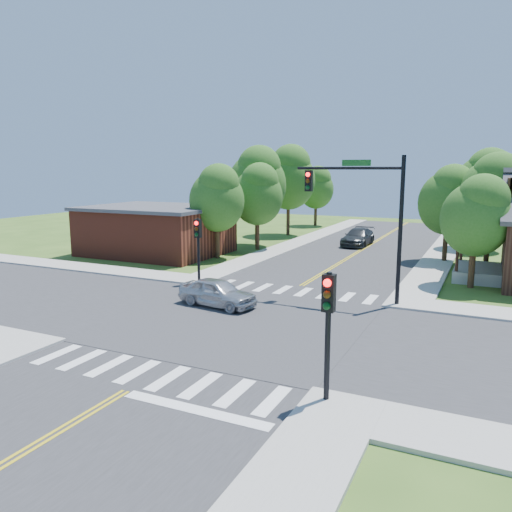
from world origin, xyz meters
The scene contains 25 objects.
ground centered at (0.00, 0.00, 0.00)m, with size 100.00×100.00×0.00m, color #34561B.
road_ns centered at (0.00, 0.00, 0.02)m, with size 10.00×90.00×0.04m, color #2D2D30.
road_ew centered at (0.00, 0.00, 0.03)m, with size 90.00×10.00×0.04m, color #2D2D30.
intersection_patch centered at (0.00, 0.00, 0.00)m, with size 10.20×10.20×0.06m, color #2D2D30.
sidewalk_nw centered at (-15.82, 15.82, 0.07)m, with size 40.00×40.00×0.14m.
crosswalk_north centered at (0.00, 6.20, 0.05)m, with size 8.85×2.00×0.01m.
crosswalk_south centered at (0.00, -6.20, 0.05)m, with size 8.85×2.00×0.01m.
centerline centered at (0.00, 0.00, 0.05)m, with size 0.30×90.00×0.01m.
stop_bar centered at (2.50, -7.60, 0.00)m, with size 4.60×0.45×0.09m, color white.
signal_mast_ne centered at (3.91, 5.59, 4.85)m, with size 5.30×0.42×7.20m.
signal_pole_se centered at (5.60, -5.62, 2.66)m, with size 0.34×0.42×3.80m.
signal_pole_nw centered at (-5.60, 5.58, 2.66)m, with size 0.34×0.42×3.80m.
building_nw centered at (-14.20, 13.20, 1.88)m, with size 10.40×8.40×3.73m.
tree_e_a centered at (8.72, 11.31, 4.15)m, with size 3.73×3.54×6.33m.
tree_e_b centered at (9.37, 18.10, 5.03)m, with size 4.52×4.29×7.68m.
tree_e_c centered at (8.77, 26.14, 5.41)m, with size 4.86×4.62×8.26m.
tree_e_d centered at (9.29, 35.34, 5.46)m, with size 4.90×4.65×8.33m.
tree_w_a centered at (-8.78, 13.38, 4.57)m, with size 4.10×3.90×6.97m.
tree_w_b centered at (-8.72, 20.12, 5.60)m, with size 5.02×4.77×8.54m.
tree_w_c centered at (-8.93, 27.85, 5.88)m, with size 5.28×5.01×8.97m.
tree_w_d centered at (-9.19, 37.10, 4.54)m, with size 4.08×3.87×6.93m.
tree_house centered at (6.66, 18.84, 4.53)m, with size 4.07×3.87×6.92m.
tree_bldg centered at (-7.82, 18.31, 4.64)m, with size 4.17×3.96×7.09m.
car_silver centered at (-2.20, 1.81, 0.68)m, with size 4.17×2.16×1.36m, color #B3B5BA.
car_dgrey centered at (-0.89, 23.84, 0.73)m, with size 2.11×5.04×1.45m, color #2D3032.
Camera 1 is at (9.50, -18.40, 6.57)m, focal length 35.00 mm.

